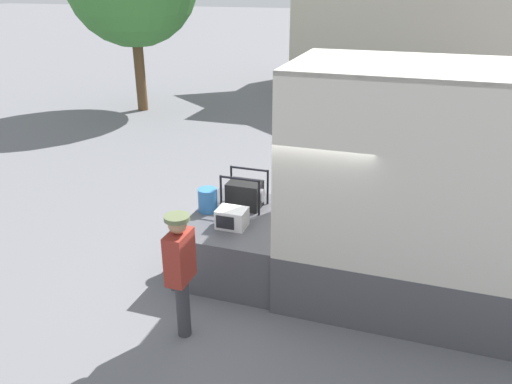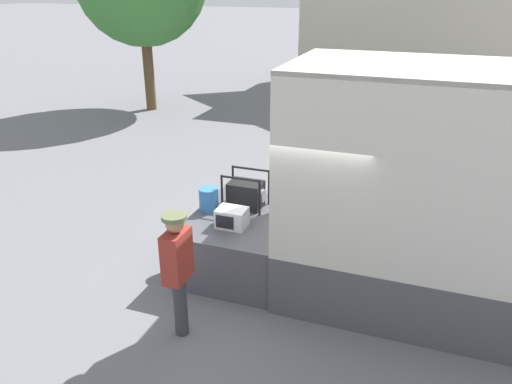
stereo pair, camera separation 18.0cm
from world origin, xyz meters
name	(u,v)px [view 1 (the left image)]	position (x,y,z in m)	size (l,w,h in m)	color
ground_plane	(289,274)	(0.00, 0.00, 0.00)	(160.00, 160.00, 0.00)	slate
tailgate_deck	(242,242)	(-0.80, 0.00, 0.45)	(1.59, 2.04, 0.90)	#4C4C51
microwave	(232,218)	(-0.82, -0.37, 1.04)	(0.44, 0.36, 0.29)	white
portable_generator	(246,194)	(-0.86, 0.37, 1.12)	(0.68, 0.50, 0.60)	black
orange_bucket	(208,200)	(-1.40, 0.04, 1.09)	(0.31, 0.31, 0.38)	#3370B2
worker_person	(180,264)	(-0.94, -1.87, 1.08)	(0.31, 0.44, 1.75)	#38383D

